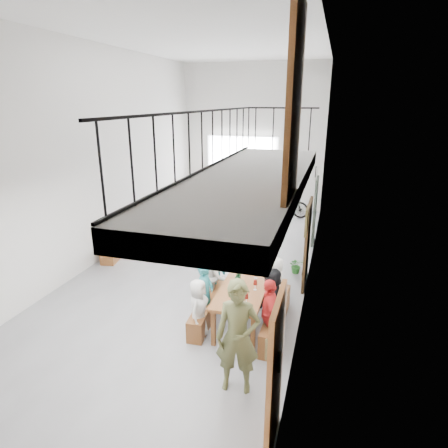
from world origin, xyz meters
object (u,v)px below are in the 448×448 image
(bench_inner, at_px, (207,309))
(tasting_table, at_px, (244,289))
(serving_counter, at_px, (208,194))
(side_bench, at_px, (118,246))
(bicycle_near, at_px, (253,197))
(host_standing, at_px, (238,337))
(oak_barrel, at_px, (193,198))

(bench_inner, bearing_deg, tasting_table, 4.19)
(serving_counter, bearing_deg, bench_inner, -71.93)
(tasting_table, distance_m, serving_counter, 8.64)
(side_bench, xyz_separation_m, serving_counter, (0.75, 5.61, 0.23))
(bicycle_near, bearing_deg, bench_inner, 177.91)
(bench_inner, distance_m, serving_counter, 8.46)
(side_bench, relative_size, host_standing, 0.95)
(side_bench, bearing_deg, bicycle_near, 64.34)
(tasting_table, bearing_deg, bicycle_near, 99.85)
(oak_barrel, xyz_separation_m, bicycle_near, (2.38, 0.43, 0.11))
(bench_inner, relative_size, oak_barrel, 2.23)
(side_bench, distance_m, oak_barrel, 5.14)
(bench_inner, distance_m, oak_barrel, 8.18)
(oak_barrel, height_order, host_standing, host_standing)
(side_bench, height_order, serving_counter, serving_counter)
(bench_inner, bearing_deg, side_bench, 142.24)
(side_bench, xyz_separation_m, oak_barrel, (0.29, 5.13, 0.17))
(side_bench, xyz_separation_m, host_standing, (4.53, -4.07, 0.65))
(serving_counter, height_order, bicycle_near, bicycle_near)
(side_bench, height_order, host_standing, host_standing)
(bench_inner, distance_m, host_standing, 2.09)
(tasting_table, distance_m, host_standing, 1.81)
(serving_counter, relative_size, bicycle_near, 0.91)
(host_standing, bearing_deg, serving_counter, 103.50)
(side_bench, bearing_deg, oak_barrel, 86.71)
(serving_counter, xyz_separation_m, bicycle_near, (1.92, -0.05, 0.04))
(tasting_table, bearing_deg, oak_barrel, 116.55)
(tasting_table, relative_size, serving_counter, 1.16)
(bench_inner, relative_size, serving_counter, 1.01)
(oak_barrel, height_order, serving_counter, serving_counter)
(oak_barrel, xyz_separation_m, serving_counter, (0.46, 0.48, 0.06))
(tasting_table, height_order, oak_barrel, oak_barrel)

